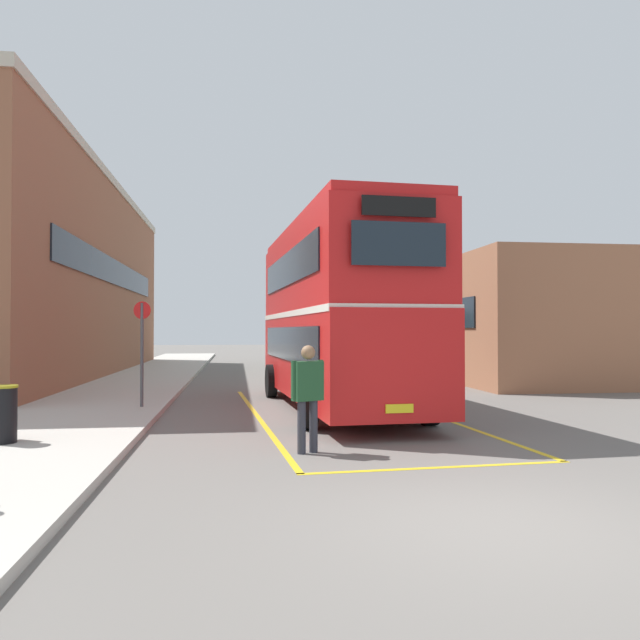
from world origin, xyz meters
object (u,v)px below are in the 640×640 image
Objects in this scene: single_deck_bus at (342,337)px; litter_bin at (3,414)px; bus_stop_sign at (142,343)px; double_decker_bus at (336,312)px; pedestrian_boarding at (308,390)px.

litter_bin is at bearing -112.90° from single_deck_bus.
bus_stop_sign reaches higher than litter_bin.
pedestrian_boarding is at bearing -103.88° from double_decker_bus.
bus_stop_sign is at bearing 72.04° from litter_bin.
single_deck_bus is 20.04m from bus_stop_sign.
litter_bin is at bearing -107.96° from bus_stop_sign.
single_deck_bus reaches higher than bus_stop_sign.
single_deck_bus reaches higher than pedestrian_boarding.
litter_bin is (-5.07, 0.84, -0.42)m from pedestrian_boarding.
pedestrian_boarding is at bearing -58.13° from bus_stop_sign.
litter_bin is 0.37× the size of bus_stop_sign.
litter_bin is (-6.46, -4.80, -1.89)m from double_decker_bus.
bus_stop_sign is (-8.20, -18.28, 0.08)m from single_deck_bus.
double_decker_bus is at bearing -0.02° from bus_stop_sign.
double_decker_bus reaches higher than single_deck_bus.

